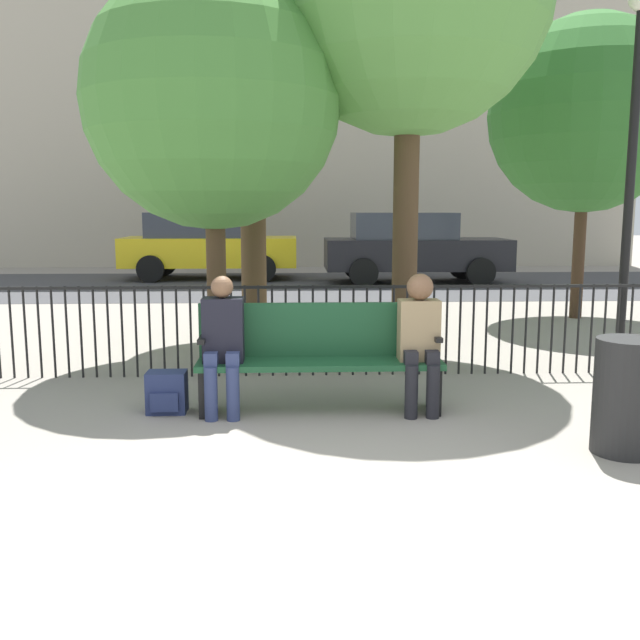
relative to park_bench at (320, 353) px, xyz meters
name	(u,v)px	position (x,y,z in m)	size (l,w,h in m)	color
ground_plane	(333,501)	(0.00, -1.98, -0.50)	(80.00, 80.00, 0.00)	gray
park_bench	(320,353)	(0.00, 0.00, 0.00)	(2.09, 0.45, 0.92)	#194728
seated_person_0	(223,339)	(-0.82, -0.13, 0.15)	(0.34, 0.39, 1.18)	navy
seated_person_1	(420,335)	(0.84, -0.13, 0.17)	(0.34, 0.39, 1.19)	black
backpack	(167,393)	(-1.31, -0.05, -0.33)	(0.33, 0.27, 0.36)	navy
fence_railing	(313,323)	(-0.02, 1.27, 0.06)	(9.01, 0.03, 0.95)	black
tree_0	(252,108)	(-0.74, 3.49, 2.49)	(2.21, 2.21, 4.15)	#4C3823
tree_1	(587,115)	(4.28, 5.04, 2.63)	(2.97, 2.97, 4.62)	#422D1E
tree_3	(212,101)	(-1.10, 2.14, 2.40)	(2.84, 2.84, 4.33)	#4C3823
lamp_post	(634,123)	(3.43, 1.68, 2.13)	(0.28, 0.28, 4.03)	black
street_surface	(302,285)	(0.00, 10.02, -0.50)	(24.00, 6.00, 0.01)	#3D3D3F
parked_car_0	(206,244)	(-2.31, 11.57, 0.34)	(4.20, 1.94, 1.62)	yellow
parked_car_1	(412,247)	(2.56, 10.45, 0.34)	(4.20, 1.94, 1.62)	black
building_facade	(298,56)	(0.00, 18.02, 6.08)	(20.00, 6.00, 13.16)	#B2A893
trash_bin	(627,396)	(2.13, -1.20, -0.09)	(0.46, 0.46, 0.83)	black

